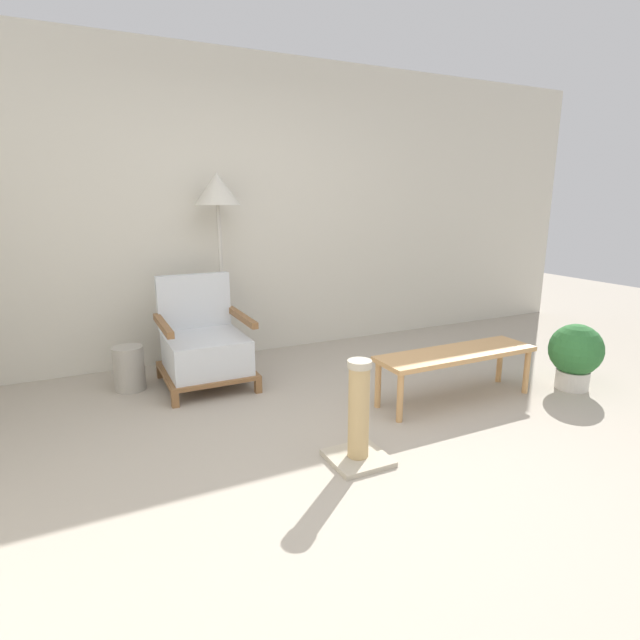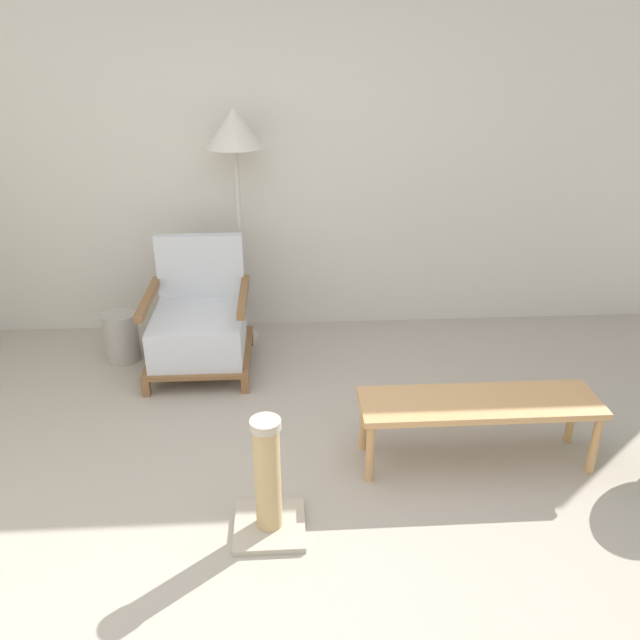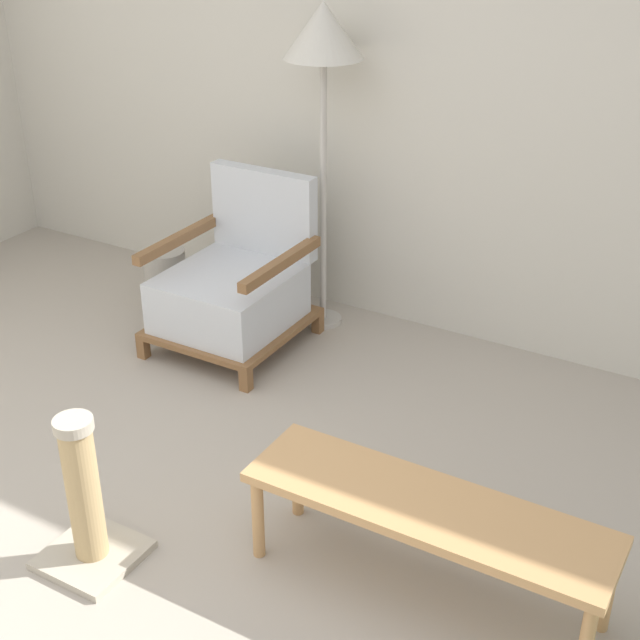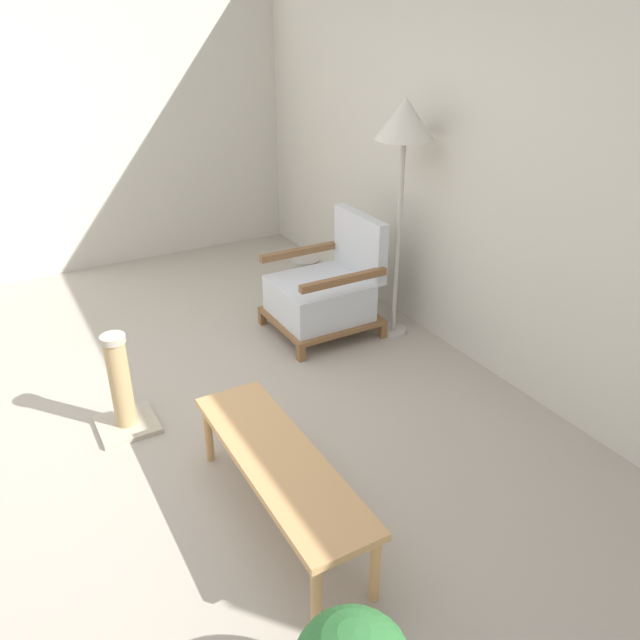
% 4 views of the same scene
% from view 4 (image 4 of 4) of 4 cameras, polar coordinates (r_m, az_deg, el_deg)
% --- Properties ---
extents(ground_plane, '(14.00, 14.00, 0.00)m').
position_cam_4_polar(ground_plane, '(3.73, -19.93, -10.87)').
color(ground_plane, '#A89E8E').
extents(wall_back, '(8.00, 0.06, 2.70)m').
position_cam_4_polar(wall_back, '(4.17, 13.30, 14.73)').
color(wall_back, beige).
rests_on(wall_back, ground_plane).
extents(wall_left, '(0.06, 8.00, 2.70)m').
position_cam_4_polar(wall_left, '(5.84, -22.67, 16.84)').
color(wall_left, beige).
rests_on(wall_left, ground_plane).
extents(armchair, '(0.67, 0.72, 0.85)m').
position_cam_4_polar(armchair, '(4.54, 0.50, 2.66)').
color(armchair, brown).
rests_on(armchair, ground_plane).
extents(floor_lamp, '(0.38, 0.38, 1.66)m').
position_cam_4_polar(floor_lamp, '(4.20, 7.74, 16.85)').
color(floor_lamp, '#B7B2A8').
rests_on(floor_lamp, ground_plane).
extents(coffee_table, '(1.24, 0.35, 0.38)m').
position_cam_4_polar(coffee_table, '(2.89, -3.74, -13.06)').
color(coffee_table, tan).
rests_on(coffee_table, ground_plane).
extents(vase, '(0.23, 0.23, 0.35)m').
position_cam_4_polar(vase, '(5.11, -1.38, 3.78)').
color(vase, '#9E998E').
rests_on(vase, ground_plane).
extents(scratching_post, '(0.33, 0.33, 0.60)m').
position_cam_4_polar(scratching_post, '(3.70, -17.65, -6.36)').
color(scratching_post, '#B2A893').
rests_on(scratching_post, ground_plane).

